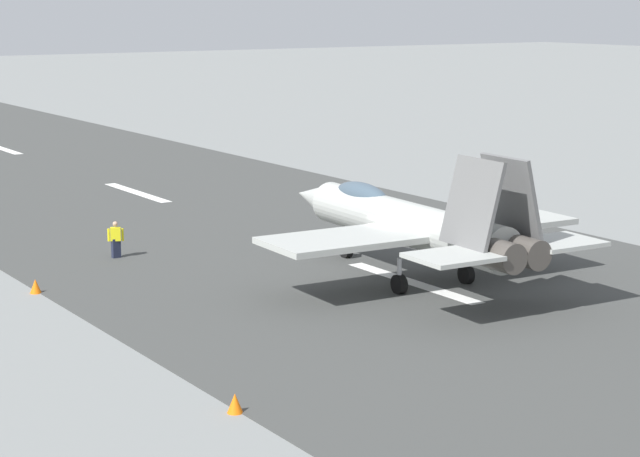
# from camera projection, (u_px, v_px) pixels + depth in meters

# --- Properties ---
(ground_plane) EXTENTS (400.00, 400.00, 0.00)m
(ground_plane) POSITION_uv_depth(u_px,v_px,m) (398.00, 278.00, 46.93)
(ground_plane) COLOR gray
(runway_strip) EXTENTS (240.00, 26.00, 0.02)m
(runway_strip) POSITION_uv_depth(u_px,v_px,m) (398.00, 278.00, 46.91)
(runway_strip) COLOR #3E3F3D
(runway_strip) RESTS_ON ground
(fighter_jet) EXTENTS (16.39, 13.33, 5.55)m
(fighter_jet) POSITION_uv_depth(u_px,v_px,m) (409.00, 222.00, 46.18)
(fighter_jet) COLOR #A8ACA6
(fighter_jet) RESTS_ON ground
(crew_person) EXTENTS (0.44, 0.64, 1.62)m
(crew_person) POSITION_uv_depth(u_px,v_px,m) (116.00, 240.00, 50.47)
(crew_person) COLOR #1E2338
(crew_person) RESTS_ON ground
(marker_cone_near) EXTENTS (0.44, 0.44, 0.55)m
(marker_cone_near) POSITION_uv_depth(u_px,v_px,m) (235.00, 403.00, 31.54)
(marker_cone_near) COLOR orange
(marker_cone_near) RESTS_ON ground
(marker_cone_mid) EXTENTS (0.44, 0.44, 0.55)m
(marker_cone_mid) POSITION_uv_depth(u_px,v_px,m) (36.00, 286.00, 44.48)
(marker_cone_mid) COLOR orange
(marker_cone_mid) RESTS_ON ground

